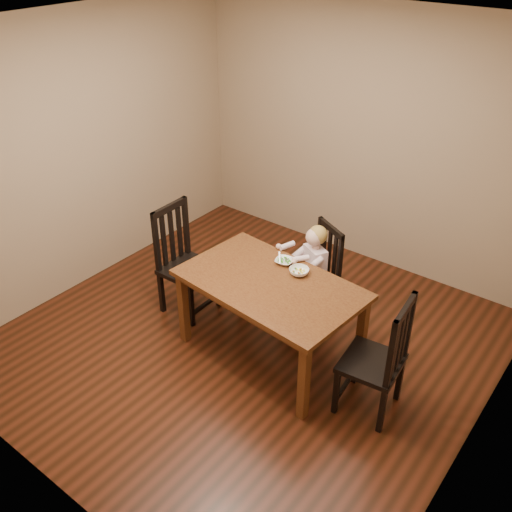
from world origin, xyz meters
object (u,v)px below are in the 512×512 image
Objects in this scene: chair_left at (184,262)px; toddler at (313,264)px; chair_child at (317,275)px; chair_right at (379,359)px; dining_table at (270,291)px; bowl_peas at (284,261)px; bowl_veg at (299,271)px.

chair_left is 1.22m from toddler.
chair_right reaches higher than chair_child.
chair_child is (0.02, 0.71, -0.21)m from dining_table.
chair_left is 1.05m from bowl_peas.
toddler reaches higher than dining_table.
bowl_veg is (0.12, 0.25, 0.11)m from dining_table.
toddler is at bearing 90.00° from chair_child.
chair_left reaches higher than dining_table.
chair_left reaches higher than bowl_veg.
chair_child reaches higher than toddler.
chair_child is at bearing -90.00° from toddler.
bowl_peas is (-1.12, 0.34, 0.27)m from chair_right.
chair_right reaches higher than toddler.
chair_right reaches higher than dining_table.
bowl_peas is (0.98, 0.25, 0.26)m from chair_left.
chair_child is 0.14m from toddler.
chair_right reaches higher than bowl_veg.
chair_right is 1.00m from bowl_veg.
chair_left is (-1.06, 0.06, -0.15)m from dining_table.
bowl_veg is at bearing 64.03° from dining_table.
bowl_veg is at bearing 133.04° from toddler.
chair_right is 1.20m from bowl_peas.
bowl_peas is at bearing 66.72° from chair_right.
toddler is at bearing 78.08° from bowl_peas.
toddler is at bearing 118.55° from chair_left.
bowl_peas is (-0.08, -0.36, 0.18)m from toddler.
toddler is (-0.00, 0.67, -0.07)m from dining_table.
dining_table is at bearing -76.22° from bowl_peas.
chair_child reaches higher than bowl_veg.
toddler is 0.48m from bowl_veg.
toddler is at bearing 90.12° from dining_table.
chair_left reaches higher than chair_right.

